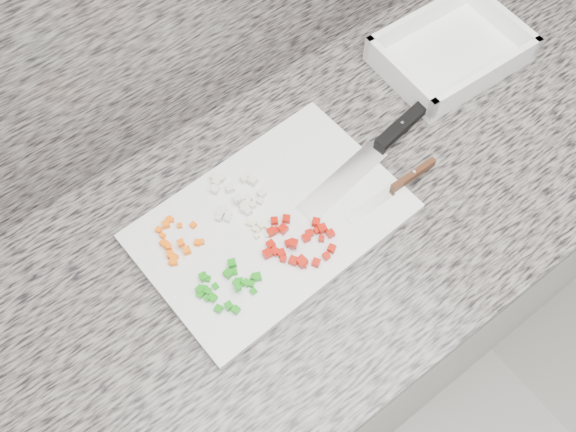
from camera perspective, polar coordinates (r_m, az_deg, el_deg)
name	(u,v)px	position (r m, az deg, el deg)	size (l,w,h in m)	color
cabinet	(316,304)	(1.54, 2.47, -7.78)	(3.92, 0.62, 0.86)	silver
countertop	(325,210)	(1.13, 3.32, 0.55)	(3.96, 0.64, 0.04)	slate
cutting_board	(271,222)	(1.09, -1.48, -0.53)	(0.44, 0.29, 0.01)	silver
carrot_pile	(175,242)	(1.07, -9.98, -2.33)	(0.08, 0.08, 0.02)	#FE6205
onion_pile	(236,196)	(1.10, -4.60, 1.79)	(0.10, 0.10, 0.02)	beige
green_pepper_pile	(227,286)	(1.03, -5.46, -6.21)	(0.10, 0.09, 0.02)	#0F800B
red_pepper_pile	(298,244)	(1.05, 0.88, -2.51)	(0.12, 0.12, 0.02)	#A70D02
garlic_pile	(258,228)	(1.07, -2.67, -1.04)	(0.03, 0.05, 0.01)	beige
chef_knife	(382,144)	(1.17, 8.34, 6.34)	(0.32, 0.08, 0.02)	silver
paring_knife	(403,182)	(1.13, 10.15, 2.96)	(0.19, 0.02, 0.02)	silver
tray	(450,53)	(1.34, 14.24, 13.89)	(0.28, 0.21, 0.06)	white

